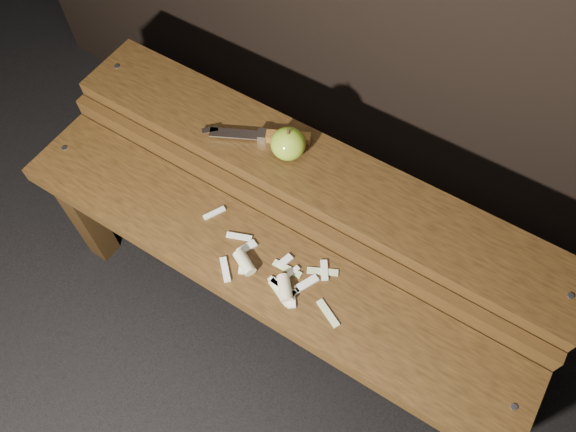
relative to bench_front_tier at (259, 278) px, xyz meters
The scene contains 6 objects.
ground 0.36m from the bench_front_tier, 90.00° to the left, with size 60.00×60.00×0.00m, color black.
bench_front_tier is the anchor object (origin of this frame).
bench_rear_tier 0.23m from the bench_front_tier, 90.00° to the left, with size 1.20×0.21×0.50m.
apple 0.30m from the bench_front_tier, 106.57° to the left, with size 0.08×0.08×0.08m.
knife 0.31m from the bench_front_tier, 115.10° to the left, with size 0.23×0.12×0.02m.
apple_scraps 0.08m from the bench_front_tier, ahead, with size 0.38×0.16×0.03m.
Camera 1 is at (0.33, -0.46, 1.49)m, focal length 35.00 mm.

